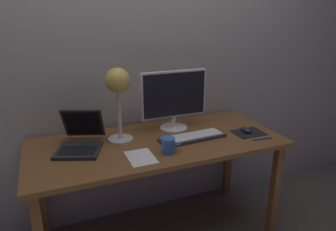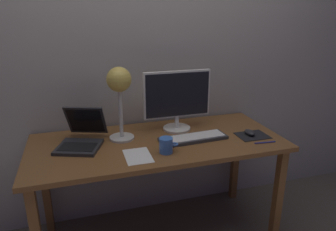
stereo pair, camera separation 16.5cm
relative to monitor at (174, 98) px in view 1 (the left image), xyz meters
The scene contains 11 objects.
back_wall 0.45m from the monitor, 125.55° to the left, with size 4.80×0.06×2.60m, color #A8A099.
desk 0.39m from the monitor, 139.90° to the right, with size 1.60×0.70×0.74m.
monitor is the anchor object (origin of this frame).
keyboard_main 0.30m from the monitor, 78.14° to the right, with size 0.45×0.17×0.03m.
laptop 0.66m from the monitor, behind, with size 0.35×0.40×0.23m.
desk_lamp 0.42m from the monitor, behind, with size 0.16×0.16×0.47m.
mousepad 0.56m from the monitor, 30.21° to the right, with size 0.20×0.16×0.00m, color black.
mouse 0.54m from the monitor, 29.34° to the right, with size 0.06×0.10×0.03m, color #28282B.
coffee_mug 0.42m from the monitor, 117.72° to the right, with size 0.11×0.08×0.09m.
paper_sheet_near_mouse 0.53m from the monitor, 135.97° to the right, with size 0.15×0.21×0.00m, color white.
pen 0.64m from the monitor, 40.22° to the right, with size 0.01×0.01×0.14m, color #2633A5.
Camera 1 is at (-0.62, -1.71, 1.53)m, focal length 33.15 mm.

